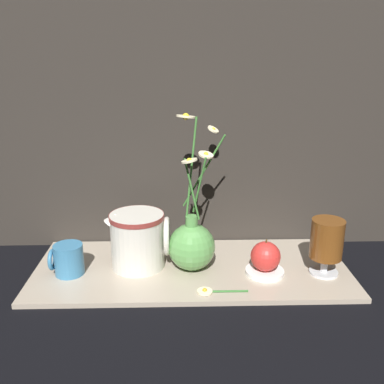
{
  "coord_description": "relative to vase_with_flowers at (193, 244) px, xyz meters",
  "views": [
    {
      "loc": [
        -0.03,
        -0.98,
        0.53
      ],
      "look_at": [
        0.0,
        0.0,
        0.21
      ],
      "focal_mm": 40.0,
      "sensor_mm": 36.0,
      "label": 1
    }
  ],
  "objects": [
    {
      "name": "shelf",
      "position": [
        -0.0,
        0.01,
        -0.07
      ],
      "size": [
        0.8,
        0.33,
        0.01
      ],
      "color": "tan",
      "rests_on": "ground_plane"
    },
    {
      "name": "backdrop_wall",
      "position": [
        -0.0,
        0.18,
        0.47
      ],
      "size": [
        1.3,
        0.02,
        1.1
      ],
      "color": "#2D2823",
      "rests_on": "ground_plane"
    },
    {
      "name": "tea_glass",
      "position": [
        0.32,
        -0.04,
        0.02
      ],
      "size": [
        0.08,
        0.08,
        0.14
      ],
      "color": "silver",
      "rests_on": "shelf"
    },
    {
      "name": "vase_with_flowers",
      "position": [
        0.0,
        0.0,
        0.0
      ],
      "size": [
        0.14,
        0.18,
        0.39
      ],
      "color": "#59994C",
      "rests_on": "shelf"
    },
    {
      "name": "ground_plane",
      "position": [
        -0.0,
        0.01,
        -0.08
      ],
      "size": [
        6.0,
        6.0,
        0.0
      ],
      "primitive_type": "plane",
      "color": "black"
    },
    {
      "name": "orange_fruit",
      "position": [
        0.18,
        -0.03,
        -0.02
      ],
      "size": [
        0.07,
        0.07,
        0.08
      ],
      "color": "red",
      "rests_on": "saucer_plate"
    },
    {
      "name": "ceramic_pitcher",
      "position": [
        -0.14,
        0.02,
        0.01
      ],
      "size": [
        0.16,
        0.14,
        0.15
      ],
      "color": "beige",
      "rests_on": "shelf"
    },
    {
      "name": "loose_daisy",
      "position": [
        0.04,
        -0.12,
        -0.06
      ],
      "size": [
        0.12,
        0.04,
        0.01
      ],
      "color": "#336B2D",
      "rests_on": "shelf"
    },
    {
      "name": "saucer_plate",
      "position": [
        0.18,
        -0.03,
        -0.06
      ],
      "size": [
        0.1,
        0.1,
        0.01
      ],
      "color": "white",
      "rests_on": "shelf"
    },
    {
      "name": "yellow_mug",
      "position": [
        -0.31,
        -0.02,
        -0.03
      ],
      "size": [
        0.08,
        0.07,
        0.08
      ],
      "color": "teal",
      "rests_on": "shelf"
    }
  ]
}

